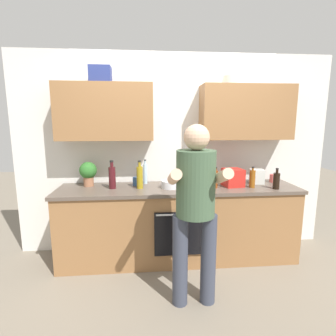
{
  "coord_description": "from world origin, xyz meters",
  "views": [
    {
      "loc": [
        -0.4,
        -3.02,
        1.68
      ],
      "look_at": [
        -0.14,
        -0.1,
        1.15
      ],
      "focal_mm": 28.23,
      "sensor_mm": 36.0,
      "label": 1
    }
  ],
  "objects_px": {
    "cup_tea": "(136,181)",
    "bottle_syrup": "(252,179)",
    "cup_ceramic": "(273,178)",
    "mixing_bowl": "(171,184)",
    "grocery_bag_produce": "(257,176)",
    "bottle_wine": "(112,177)",
    "person_standing": "(195,202)",
    "grocery_bag_crisps": "(233,178)",
    "bottle_oil": "(140,177)",
    "potted_herb": "(88,172)",
    "bottle_vinegar": "(215,179)",
    "bottle_water": "(145,173)",
    "bottle_soy": "(276,181)"
  },
  "relations": [
    {
      "from": "grocery_bag_crisps",
      "to": "bottle_water",
      "type": "bearing_deg",
      "value": 167.83
    },
    {
      "from": "cup_ceramic",
      "to": "mixing_bowl",
      "type": "height_order",
      "value": "cup_ceramic"
    },
    {
      "from": "cup_ceramic",
      "to": "bottle_syrup",
      "type": "bearing_deg",
      "value": -147.04
    },
    {
      "from": "bottle_syrup",
      "to": "grocery_bag_crisps",
      "type": "relative_size",
      "value": 1.13
    },
    {
      "from": "person_standing",
      "to": "grocery_bag_crisps",
      "type": "xyz_separation_m",
      "value": [
        0.62,
        0.83,
        0.03
      ]
    },
    {
      "from": "bottle_syrup",
      "to": "mixing_bowl",
      "type": "bearing_deg",
      "value": 175.93
    },
    {
      "from": "person_standing",
      "to": "grocery_bag_crisps",
      "type": "relative_size",
      "value": 7.58
    },
    {
      "from": "grocery_bag_crisps",
      "to": "bottle_wine",
      "type": "bearing_deg",
      "value": 179.34
    },
    {
      "from": "cup_tea",
      "to": "grocery_bag_produce",
      "type": "height_order",
      "value": "grocery_bag_produce"
    },
    {
      "from": "bottle_vinegar",
      "to": "bottle_oil",
      "type": "bearing_deg",
      "value": 175.89
    },
    {
      "from": "potted_herb",
      "to": "grocery_bag_produce",
      "type": "distance_m",
      "value": 2.07
    },
    {
      "from": "person_standing",
      "to": "bottle_wine",
      "type": "xyz_separation_m",
      "value": [
        -0.81,
        0.85,
        0.06
      ]
    },
    {
      "from": "bottle_soy",
      "to": "grocery_bag_crisps",
      "type": "height_order",
      "value": "bottle_soy"
    },
    {
      "from": "person_standing",
      "to": "bottle_water",
      "type": "relative_size",
      "value": 5.46
    },
    {
      "from": "bottle_syrup",
      "to": "grocery_bag_produce",
      "type": "relative_size",
      "value": 1.39
    },
    {
      "from": "bottle_soy",
      "to": "bottle_water",
      "type": "relative_size",
      "value": 0.8
    },
    {
      "from": "person_standing",
      "to": "bottle_syrup",
      "type": "height_order",
      "value": "person_standing"
    },
    {
      "from": "person_standing",
      "to": "grocery_bag_crisps",
      "type": "height_order",
      "value": "person_standing"
    },
    {
      "from": "potted_herb",
      "to": "bottle_vinegar",
      "type": "bearing_deg",
      "value": -8.9
    },
    {
      "from": "bottle_oil",
      "to": "potted_herb",
      "type": "bearing_deg",
      "value": 164.49
    },
    {
      "from": "bottle_water",
      "to": "mixing_bowl",
      "type": "xyz_separation_m",
      "value": [
        0.29,
        -0.25,
        -0.09
      ]
    },
    {
      "from": "mixing_bowl",
      "to": "bottle_water",
      "type": "bearing_deg",
      "value": 140.11
    },
    {
      "from": "grocery_bag_produce",
      "to": "bottle_vinegar",
      "type": "bearing_deg",
      "value": -162.48
    },
    {
      "from": "bottle_water",
      "to": "potted_herb",
      "type": "height_order",
      "value": "bottle_water"
    },
    {
      "from": "person_standing",
      "to": "bottle_wine",
      "type": "bearing_deg",
      "value": 133.79
    },
    {
      "from": "bottle_vinegar",
      "to": "potted_herb",
      "type": "distance_m",
      "value": 1.51
    },
    {
      "from": "cup_ceramic",
      "to": "grocery_bag_crisps",
      "type": "xyz_separation_m",
      "value": [
        -0.58,
        -0.16,
        0.05
      ]
    },
    {
      "from": "bottle_wine",
      "to": "bottle_syrup",
      "type": "distance_m",
      "value": 1.64
    },
    {
      "from": "grocery_bag_crisps",
      "to": "grocery_bag_produce",
      "type": "xyz_separation_m",
      "value": [
        0.35,
        0.11,
        -0.02
      ]
    },
    {
      "from": "cup_tea",
      "to": "potted_herb",
      "type": "distance_m",
      "value": 0.58
    },
    {
      "from": "bottle_oil",
      "to": "person_standing",
      "type": "bearing_deg",
      "value": -58.93
    },
    {
      "from": "cup_ceramic",
      "to": "mixing_bowl",
      "type": "xyz_separation_m",
      "value": [
        -1.33,
        -0.17,
        -0.01
      ]
    },
    {
      "from": "cup_ceramic",
      "to": "bottle_soy",
      "type": "bearing_deg",
      "value": -110.6
    },
    {
      "from": "grocery_bag_crisps",
      "to": "grocery_bag_produce",
      "type": "distance_m",
      "value": 0.36
    },
    {
      "from": "potted_herb",
      "to": "bottle_oil",
      "type": "bearing_deg",
      "value": -15.51
    },
    {
      "from": "cup_tea",
      "to": "bottle_syrup",
      "type": "bearing_deg",
      "value": -9.19
    },
    {
      "from": "person_standing",
      "to": "bottle_oil",
      "type": "distance_m",
      "value": 0.96
    },
    {
      "from": "bottle_wine",
      "to": "potted_herb",
      "type": "height_order",
      "value": "bottle_wine"
    },
    {
      "from": "person_standing",
      "to": "bottle_soy",
      "type": "bearing_deg",
      "value": 31.42
    },
    {
      "from": "bottle_oil",
      "to": "cup_ceramic",
      "type": "relative_size",
      "value": 3.21
    },
    {
      "from": "bottle_vinegar",
      "to": "cup_ceramic",
      "type": "height_order",
      "value": "bottle_vinegar"
    },
    {
      "from": "person_standing",
      "to": "potted_herb",
      "type": "distance_m",
      "value": 1.49
    },
    {
      "from": "cup_tea",
      "to": "cup_ceramic",
      "type": "xyz_separation_m",
      "value": [
        1.74,
        0.02,
        -0.0
      ]
    },
    {
      "from": "cup_ceramic",
      "to": "grocery_bag_crisps",
      "type": "bearing_deg",
      "value": -164.99
    },
    {
      "from": "mixing_bowl",
      "to": "potted_herb",
      "type": "relative_size",
      "value": 0.74
    },
    {
      "from": "grocery_bag_produce",
      "to": "person_standing",
      "type": "bearing_deg",
      "value": -135.64
    },
    {
      "from": "bottle_soy",
      "to": "grocery_bag_crisps",
      "type": "xyz_separation_m",
      "value": [
        -0.45,
        0.18,
        0.01
      ]
    },
    {
      "from": "cup_ceramic",
      "to": "potted_herb",
      "type": "relative_size",
      "value": 0.35
    },
    {
      "from": "cup_ceramic",
      "to": "person_standing",
      "type": "bearing_deg",
      "value": -140.48
    },
    {
      "from": "mixing_bowl",
      "to": "bottle_vinegar",
      "type": "bearing_deg",
      "value": -5.8
    }
  ]
}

